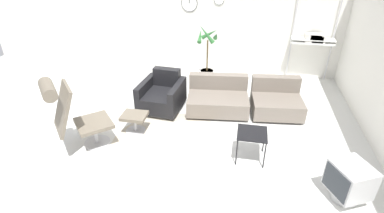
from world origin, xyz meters
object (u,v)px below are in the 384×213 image
(side_table, at_px, (252,135))
(shelf_unit, at_px, (314,39))
(ottoman, at_px, (135,119))
(couch_low, at_px, (218,99))
(potted_plant, at_px, (207,61))
(couch_second, at_px, (276,102))
(crt_television, at_px, (349,181))
(armchair_red, at_px, (162,96))
(lounge_chair, at_px, (70,110))

(side_table, distance_m, shelf_unit, 3.65)
(ottoman, bearing_deg, couch_low, 38.14)
(side_table, bearing_deg, potted_plant, 111.07)
(couch_low, relative_size, couch_second, 1.23)
(shelf_unit, bearing_deg, crt_television, -90.73)
(side_table, bearing_deg, crt_television, -26.87)
(armchair_red, height_order, shelf_unit, shelf_unit)
(potted_plant, bearing_deg, couch_low, -73.38)
(side_table, distance_m, potted_plant, 3.12)
(crt_television, distance_m, potted_plant, 4.30)
(ottoman, xyz_separation_m, crt_television, (3.35, -1.03, 0.06))
(ottoman, relative_size, side_table, 0.91)
(armchair_red, bearing_deg, potted_plant, -108.65)
(couch_low, relative_size, crt_television, 2.03)
(lounge_chair, distance_m, crt_television, 4.15)
(potted_plant, height_order, shelf_unit, shelf_unit)
(lounge_chair, xyz_separation_m, potted_plant, (1.71, 3.21, -0.27))
(ottoman, bearing_deg, potted_plant, 69.52)
(ottoman, distance_m, couch_low, 1.75)
(potted_plant, bearing_deg, couch_second, -40.08)
(lounge_chair, bearing_deg, couch_low, 87.87)
(couch_second, relative_size, potted_plant, 0.74)
(couch_low, distance_m, shelf_unit, 2.87)
(shelf_unit, bearing_deg, lounge_chair, -138.82)
(couch_second, relative_size, crt_television, 1.65)
(lounge_chair, bearing_deg, side_table, 54.43)
(lounge_chair, xyz_separation_m, side_table, (2.83, 0.29, -0.32))
(potted_plant, bearing_deg, lounge_chair, -118.04)
(ottoman, relative_size, couch_second, 0.42)
(couch_second, bearing_deg, side_table, 67.24)
(couch_low, bearing_deg, side_table, 109.19)
(ottoman, bearing_deg, armchair_red, 74.92)
(armchair_red, height_order, couch_second, armchair_red)
(shelf_unit, bearing_deg, side_table, -111.66)
(potted_plant, bearing_deg, crt_television, -56.02)
(ottoman, bearing_deg, couch_second, 25.13)
(lounge_chair, xyz_separation_m, armchair_red, (1.01, 1.61, -0.48))
(lounge_chair, height_order, crt_television, lounge_chair)
(couch_low, bearing_deg, armchair_red, 1.33)
(armchair_red, bearing_deg, crt_television, 152.43)
(couch_low, bearing_deg, ottoman, 32.10)
(shelf_unit, bearing_deg, potted_plant, -170.02)
(ottoman, xyz_separation_m, armchair_red, (0.25, 0.94, 0.02))
(armchair_red, height_order, potted_plant, potted_plant)
(lounge_chair, distance_m, potted_plant, 3.64)
(couch_low, height_order, crt_television, couch_low)
(side_table, height_order, shelf_unit, shelf_unit)
(crt_television, bearing_deg, armchair_red, 31.10)
(potted_plant, bearing_deg, ottoman, -110.48)
(couch_second, xyz_separation_m, shelf_unit, (0.86, 1.77, 0.80))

